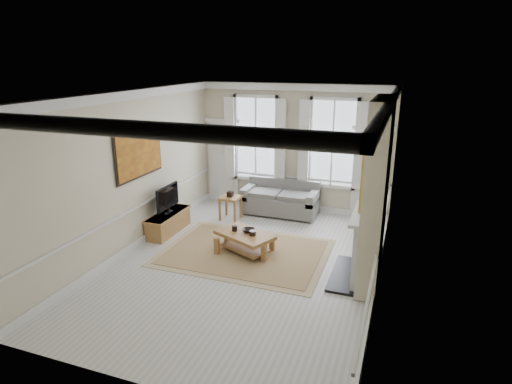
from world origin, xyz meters
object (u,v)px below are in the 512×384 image
at_px(side_table, 230,201).
at_px(coffee_table, 245,237).
at_px(tv_stand, 168,223).
at_px(sofa, 281,200).

height_order(side_table, coffee_table, side_table).
xyz_separation_m(coffee_table, tv_stand, (-2.13, 0.45, -0.13)).
bearing_deg(coffee_table, sofa, 113.48).
height_order(side_table, tv_stand, side_table).
height_order(sofa, tv_stand, sofa).
bearing_deg(sofa, side_table, -142.36).
bearing_deg(side_table, sofa, 37.64).
bearing_deg(tv_stand, side_table, 51.54).
bearing_deg(coffee_table, side_table, 145.44).
distance_m(side_table, tv_stand, 1.71).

